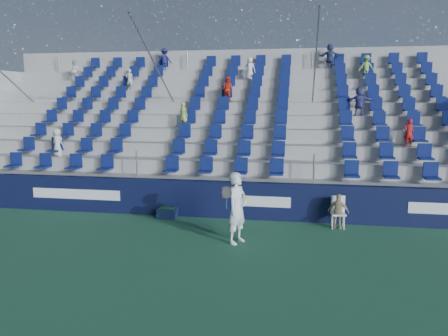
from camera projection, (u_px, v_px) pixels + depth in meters
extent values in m
plane|color=#2A6442|center=(198.00, 249.00, 11.30)|extent=(70.00, 70.00, 0.00)
cube|color=black|center=(220.00, 199.00, 14.27)|extent=(24.00, 0.30, 1.20)
cube|color=white|center=(76.00, 194.00, 14.96)|extent=(3.20, 0.02, 0.34)
cube|color=white|center=(265.00, 202.00, 13.85)|extent=(1.60, 0.02, 0.34)
cube|color=#AAAAA4|center=(223.00, 196.00, 14.83)|extent=(24.00, 0.85, 1.20)
cube|color=#AAAAA4|center=(227.00, 184.00, 15.62)|extent=(24.00, 0.85, 1.70)
cube|color=#AAAAA4|center=(231.00, 173.00, 16.40)|extent=(24.00, 0.85, 2.20)
cube|color=#AAAAA4|center=(234.00, 163.00, 17.19)|extent=(24.00, 0.85, 2.70)
cube|color=#AAAAA4|center=(237.00, 154.00, 17.98)|extent=(24.00, 0.85, 3.20)
cube|color=#AAAAA4|center=(240.00, 146.00, 18.76)|extent=(24.00, 0.85, 3.70)
cube|color=#AAAAA4|center=(243.00, 138.00, 19.55)|extent=(24.00, 0.85, 4.20)
cube|color=#AAAAA4|center=(245.00, 131.00, 20.34)|extent=(24.00, 0.85, 4.70)
cube|color=#AAAAA4|center=(247.00, 125.00, 21.13)|extent=(24.00, 0.85, 5.20)
cube|color=#AAAAA4|center=(249.00, 114.00, 21.70)|extent=(24.00, 0.50, 6.20)
cube|color=#0E1A55|center=(223.00, 168.00, 14.68)|extent=(16.05, 0.50, 0.70)
cube|color=#0E1A55|center=(227.00, 150.00, 15.43)|extent=(16.05, 0.50, 0.70)
cube|color=#0E1A55|center=(231.00, 134.00, 16.17)|extent=(16.05, 0.50, 0.70)
cube|color=#0E1A55|center=(234.00, 120.00, 16.92)|extent=(16.05, 0.50, 0.70)
cube|color=#0E1A55|center=(238.00, 106.00, 17.67)|extent=(16.05, 0.50, 0.70)
cube|color=#0E1A55|center=(240.00, 94.00, 18.42)|extent=(16.05, 0.50, 0.70)
cube|color=#0E1A55|center=(243.00, 83.00, 19.17)|extent=(16.05, 0.50, 0.70)
cube|color=#0E1A55|center=(246.00, 72.00, 19.91)|extent=(16.05, 0.50, 0.70)
cube|color=#0E1A55|center=(248.00, 62.00, 20.66)|extent=(16.05, 0.50, 0.70)
cylinder|color=gray|center=(166.00, 87.00, 18.05)|extent=(0.06, 7.68, 4.55)
cylinder|color=gray|center=(314.00, 86.00, 17.03)|extent=(0.06, 7.68, 4.55)
cylinder|color=gray|center=(18.00, 87.00, 19.21)|extent=(0.06, 7.68, 4.55)
imported|color=#39447E|center=(330.00, 56.00, 19.94)|extent=(1.10, 0.63, 1.13)
imported|color=#9BC14D|center=(183.00, 115.00, 17.19)|extent=(0.43, 0.35, 1.02)
imported|color=white|center=(250.00, 69.00, 19.81)|extent=(0.52, 0.37, 1.01)
imported|color=#4B4598|center=(359.00, 101.00, 16.78)|extent=(1.07, 0.56, 1.10)
imported|color=beige|center=(58.00, 142.00, 16.45)|extent=(0.58, 0.45, 1.05)
imported|color=silver|center=(75.00, 71.00, 21.27)|extent=(0.54, 0.44, 1.01)
imported|color=#B31719|center=(409.00, 133.00, 15.04)|extent=(0.38, 0.27, 0.98)
imported|color=navy|center=(164.00, 60.00, 21.28)|extent=(0.72, 0.45, 1.07)
imported|color=#8CC950|center=(366.00, 67.00, 18.94)|extent=(0.71, 0.47, 1.01)
imported|color=beige|center=(130.00, 80.00, 19.99)|extent=(0.38, 0.27, 1.00)
imported|color=red|center=(227.00, 90.00, 18.43)|extent=(0.61, 0.53, 1.07)
imported|color=white|center=(237.00, 208.00, 11.68)|extent=(0.71, 0.83, 1.93)
cylinder|color=navy|center=(226.00, 204.00, 11.45)|extent=(0.03, 0.03, 0.28)
torus|color=black|center=(227.00, 192.00, 11.41)|extent=(0.30, 0.17, 0.28)
plane|color=#262626|center=(227.00, 192.00, 11.41)|extent=(0.30, 0.16, 0.29)
sphere|color=yellow|center=(246.00, 198.00, 11.39)|extent=(0.07, 0.07, 0.07)
sphere|color=yellow|center=(246.00, 197.00, 11.45)|extent=(0.07, 0.07, 0.07)
cube|color=white|center=(338.00, 214.00, 13.08)|extent=(0.47, 0.47, 0.04)
cube|color=white|center=(338.00, 204.00, 13.23)|extent=(0.42, 0.10, 0.52)
cylinder|color=white|center=(332.00, 223.00, 12.98)|extent=(0.03, 0.03, 0.42)
cylinder|color=white|center=(344.00, 223.00, 12.92)|extent=(0.03, 0.03, 0.42)
cylinder|color=white|center=(332.00, 220.00, 13.31)|extent=(0.03, 0.03, 0.42)
cylinder|color=white|center=(343.00, 220.00, 13.25)|extent=(0.03, 0.03, 0.42)
imported|color=tan|center=(338.00, 211.00, 13.01)|extent=(0.67, 0.41, 1.06)
cube|color=#0E1836|center=(167.00, 213.00, 14.23)|extent=(0.64, 0.45, 0.33)
cube|color=#1E662D|center=(167.00, 211.00, 14.22)|extent=(0.52, 0.33, 0.20)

